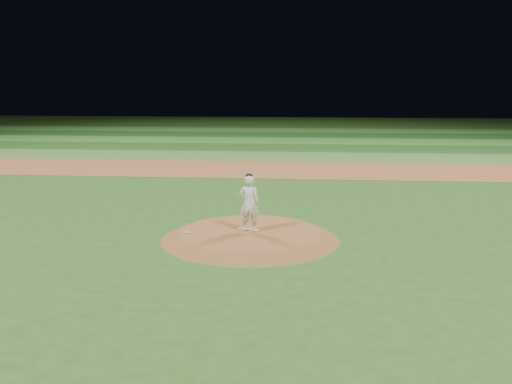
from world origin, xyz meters
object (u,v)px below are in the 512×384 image
object	(u,v)px
pitching_rubber	(248,229)
rosin_bag	(187,232)
pitchers_mound	(250,235)
pitcher_on_mound	(249,203)

from	to	relation	value
pitching_rubber	rosin_bag	size ratio (longest dim) A/B	5.99
pitchers_mound	pitching_rubber	distance (m)	0.23
pitchers_mound	rosin_bag	distance (m)	1.96
pitching_rubber	pitcher_on_mound	distance (m)	0.89
pitching_rubber	rosin_bag	distance (m)	1.91
pitching_rubber	pitcher_on_mound	world-z (taller)	pitcher_on_mound
pitching_rubber	rosin_bag	world-z (taller)	rosin_bag
rosin_bag	pitching_rubber	bearing A→B (deg)	16.90
rosin_bag	pitcher_on_mound	bearing A→B (deg)	11.73
pitching_rubber	pitcher_on_mound	size ratio (longest dim) A/B	0.36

